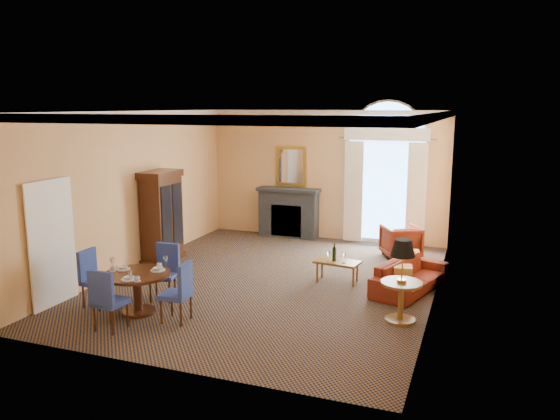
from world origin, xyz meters
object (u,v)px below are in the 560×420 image
(dining_table, at_px, (137,283))
(sofa, at_px, (410,276))
(coffee_table, at_px, (337,262))
(armchair, at_px, (401,241))
(side_table, at_px, (402,271))
(armoire, at_px, (162,218))

(dining_table, distance_m, sofa, 4.79)
(sofa, xyz_separation_m, coffee_table, (-1.36, -0.02, 0.12))
(dining_table, xyz_separation_m, armchair, (3.49, 4.86, -0.15))
(side_table, bearing_deg, armoire, 162.59)
(armchair, bearing_deg, armoire, -6.05)
(armoire, xyz_separation_m, dining_table, (1.30, -2.80, -0.44))
(dining_table, relative_size, sofa, 0.57)
(sofa, height_order, side_table, side_table)
(armoire, height_order, dining_table, armoire)
(armoire, relative_size, dining_table, 1.83)
(armoire, relative_size, coffee_table, 2.22)
(armoire, distance_m, dining_table, 3.12)
(dining_table, bearing_deg, armoire, 114.93)
(armoire, relative_size, armchair, 2.51)
(dining_table, relative_size, coffee_table, 1.22)
(armchair, distance_m, side_table, 3.79)
(armoire, relative_size, side_table, 1.53)
(sofa, xyz_separation_m, side_table, (0.05, -1.53, 0.54))
(dining_table, height_order, side_table, side_table)
(coffee_table, height_order, side_table, side_table)
(armoire, bearing_deg, dining_table, -65.07)
(armoire, bearing_deg, coffee_table, -2.22)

